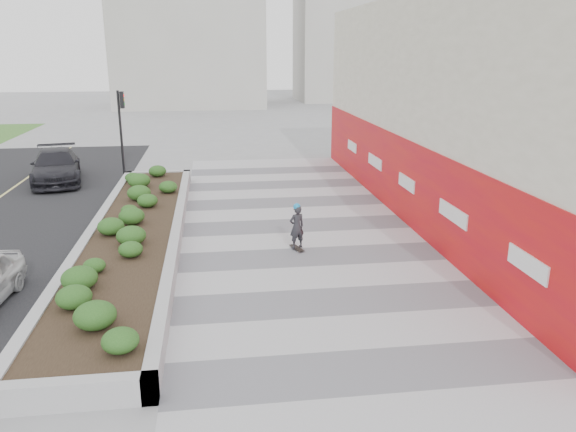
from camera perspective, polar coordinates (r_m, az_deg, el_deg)
The scene contains 9 objects.
ground at distance 12.69m, azimuth 6.51°, elevation -12.05°, with size 160.00×160.00×0.00m, color gray.
walkway at distance 15.32m, azimuth 3.78°, elevation -6.75°, with size 8.00×36.00×0.01m, color #A8A8AD.
building at distance 22.18m, azimuth 19.03°, elevation 10.27°, with size 6.04×24.08×8.00m.
planter at distance 18.84m, azimuth -15.34°, elevation -1.49°, with size 3.00×18.00×0.90m.
traffic_signal_near at distance 28.81m, azimuth -16.56°, elevation 9.27°, with size 0.33×0.28×4.20m.
distant_bldg_north_l at distance 65.94m, azimuth -10.14°, elevation 19.69°, with size 16.00×12.00×20.00m, color #ADAAA3.
manhole_cover at distance 15.43m, azimuth 5.62°, elevation -6.64°, with size 0.44×0.44×0.01m, color #595654.
skateboarder at distance 17.47m, azimuth 0.90°, elevation -1.07°, with size 0.58×0.75×1.52m.
car_dark at distance 28.88m, azimuth -22.49°, elevation 4.70°, with size 2.14×5.25×1.52m, color black.
Camera 1 is at (-2.88, -10.79, 6.04)m, focal length 35.00 mm.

